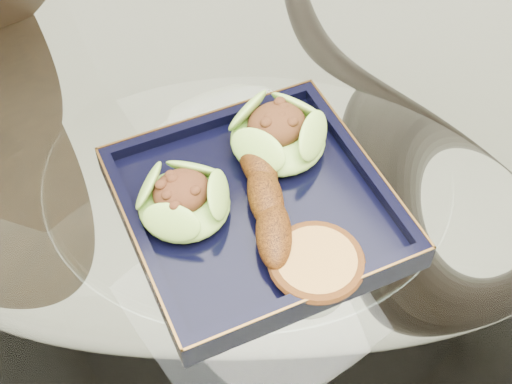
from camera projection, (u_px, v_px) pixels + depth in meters
dining_table at (249, 277)px, 0.92m from camera, size 1.13×1.13×0.77m
navy_plate at (256, 209)px, 0.76m from camera, size 0.32×0.32×0.02m
lettuce_wrap_left at (184, 202)px, 0.74m from camera, size 0.12×0.12×0.03m
lettuce_wrap_right at (278, 136)px, 0.79m from camera, size 0.11×0.11×0.04m
roasted_plantain at (265, 197)px, 0.74m from camera, size 0.11×0.17×0.03m
crumb_patty at (316, 263)px, 0.70m from camera, size 0.10×0.10×0.02m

